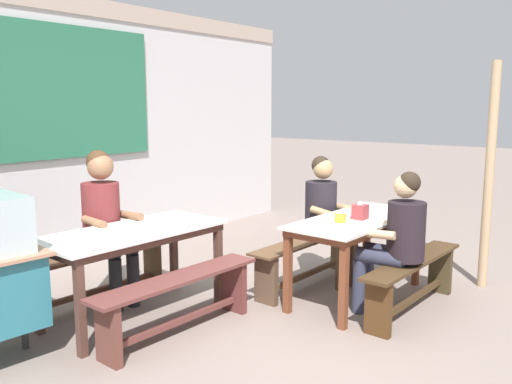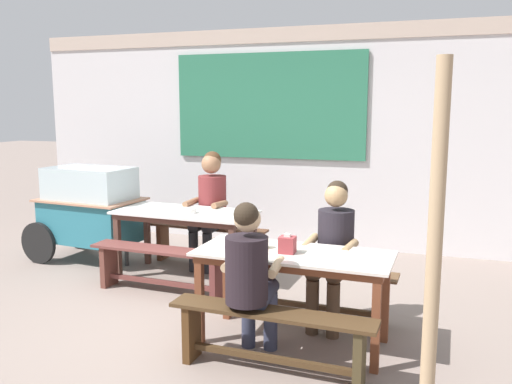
# 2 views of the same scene
# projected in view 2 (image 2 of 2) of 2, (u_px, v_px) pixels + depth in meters

# --- Properties ---
(ground_plane) EXTENTS (40.00, 40.00, 0.00)m
(ground_plane) POSITION_uv_depth(u_px,v_px,m) (201.00, 319.00, 4.80)
(ground_plane) COLOR gray
(backdrop_wall) EXTENTS (7.54, 0.23, 2.93)m
(backdrop_wall) POSITION_uv_depth(u_px,v_px,m) (287.00, 133.00, 7.31)
(backdrop_wall) COLOR silver
(backdrop_wall) RESTS_ON ground_plane
(dining_table_far) EXTENTS (1.57, 0.79, 0.75)m
(dining_table_far) POSITION_uv_depth(u_px,v_px,m) (185.00, 218.00, 5.89)
(dining_table_far) COLOR silver
(dining_table_far) RESTS_ON ground_plane
(dining_table_near) EXTENTS (1.57, 0.72, 0.75)m
(dining_table_near) POSITION_uv_depth(u_px,v_px,m) (293.00, 262.00, 4.24)
(dining_table_near) COLOR silver
(dining_table_near) RESTS_ON ground_plane
(bench_far_back) EXTENTS (1.50, 0.31, 0.47)m
(bench_far_back) POSITION_uv_depth(u_px,v_px,m) (208.00, 239.00, 6.45)
(bench_far_back) COLOR brown
(bench_far_back) RESTS_ON ground_plane
(bench_far_front) EXTENTS (1.52, 0.34, 0.47)m
(bench_far_front) POSITION_uv_depth(u_px,v_px,m) (161.00, 263.00, 5.45)
(bench_far_front) COLOR brown
(bench_far_front) RESTS_ON ground_plane
(bench_near_back) EXTENTS (1.54, 0.32, 0.47)m
(bench_near_back) POSITION_uv_depth(u_px,v_px,m) (310.00, 286.00, 4.80)
(bench_near_back) COLOR brown
(bench_near_back) RESTS_ON ground_plane
(bench_near_front) EXTENTS (1.51, 0.30, 0.47)m
(bench_near_front) POSITION_uv_depth(u_px,v_px,m) (271.00, 332.00, 3.79)
(bench_near_front) COLOR #452F1B
(bench_near_front) RESTS_ON ground_plane
(food_cart) EXTENTS (1.60, 0.89, 1.16)m
(food_cart) POSITION_uv_depth(u_px,v_px,m) (90.00, 207.00, 6.55)
(food_cart) COLOR teal
(food_cart) RESTS_ON ground_plane
(person_right_near_table) EXTENTS (0.46, 0.55, 1.26)m
(person_right_near_table) POSITION_uv_depth(u_px,v_px,m) (333.00, 244.00, 4.59)
(person_right_near_table) COLOR #4D3929
(person_right_near_table) RESTS_ON ground_plane
(person_center_facing) EXTENTS (0.46, 0.54, 1.37)m
(person_center_facing) POSITION_uv_depth(u_px,v_px,m) (210.00, 201.00, 6.29)
(person_center_facing) COLOR #232429
(person_center_facing) RESTS_ON ground_plane
(person_near_front) EXTENTS (0.43, 0.57, 1.24)m
(person_near_front) POSITION_uv_depth(u_px,v_px,m) (250.00, 273.00, 3.87)
(person_near_front) COLOR #33374D
(person_near_front) RESTS_ON ground_plane
(tissue_box) EXTENTS (0.12, 0.11, 0.15)m
(tissue_box) POSITION_uv_depth(u_px,v_px,m) (287.00, 245.00, 4.19)
(tissue_box) COLOR #99373B
(tissue_box) RESTS_ON dining_table_near
(condiment_jar) EXTENTS (0.10, 0.10, 0.10)m
(condiment_jar) POSITION_uv_depth(u_px,v_px,m) (263.00, 242.00, 4.33)
(condiment_jar) COLOR gold
(condiment_jar) RESTS_ON dining_table_near
(soup_bowl) EXTENTS (0.13, 0.13, 0.05)m
(soup_bowl) POSITION_uv_depth(u_px,v_px,m) (190.00, 211.00, 5.76)
(soup_bowl) COLOR silver
(soup_bowl) RESTS_ON dining_table_far
(wooden_support_post) EXTENTS (0.09, 0.09, 2.17)m
(wooden_support_post) POSITION_uv_depth(u_px,v_px,m) (434.00, 249.00, 3.06)
(wooden_support_post) COLOR tan
(wooden_support_post) RESTS_ON ground_plane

